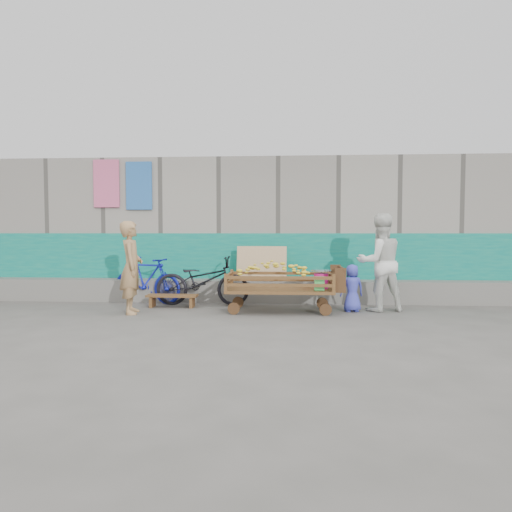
# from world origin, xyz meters

# --- Properties ---
(ground) EXTENTS (80.00, 80.00, 0.00)m
(ground) POSITION_xyz_m (0.00, 0.00, 0.00)
(ground) COLOR #504F48
(ground) RESTS_ON ground
(building_wall) EXTENTS (12.00, 3.50, 3.00)m
(building_wall) POSITION_xyz_m (-0.00, 4.05, 1.47)
(building_wall) COLOR gray
(building_wall) RESTS_ON ground
(banana_cart) EXTENTS (2.07, 0.95, 0.88)m
(banana_cart) POSITION_xyz_m (0.64, 1.24, 0.60)
(banana_cart) COLOR #57341E
(banana_cart) RESTS_ON ground
(bench) EXTENTS (0.96, 0.29, 0.24)m
(bench) POSITION_xyz_m (-1.37, 1.58, 0.18)
(bench) COLOR #57341E
(bench) RESTS_ON ground
(vendor_man) EXTENTS (0.52, 0.67, 1.62)m
(vendor_man) POSITION_xyz_m (-1.91, 0.89, 0.81)
(vendor_man) COLOR #A67E51
(vendor_man) RESTS_ON ground
(woman) EXTENTS (0.98, 0.84, 1.76)m
(woman) POSITION_xyz_m (2.48, 1.44, 0.88)
(woman) COLOR white
(woman) RESTS_ON ground
(child) EXTENTS (0.47, 0.36, 0.85)m
(child) POSITION_xyz_m (1.97, 1.33, 0.43)
(child) COLOR #3D45BD
(child) RESTS_ON ground
(bicycle_dark) EXTENTS (1.83, 0.65, 0.96)m
(bicycle_dark) POSITION_xyz_m (-0.83, 1.85, 0.48)
(bicycle_dark) COLOR black
(bicycle_dark) RESTS_ON ground
(bicycle_blue) EXTENTS (1.64, 0.95, 0.95)m
(bicycle_blue) POSITION_xyz_m (-2.00, 2.05, 0.47)
(bicycle_blue) COLOR #131C9B
(bicycle_blue) RESTS_ON ground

